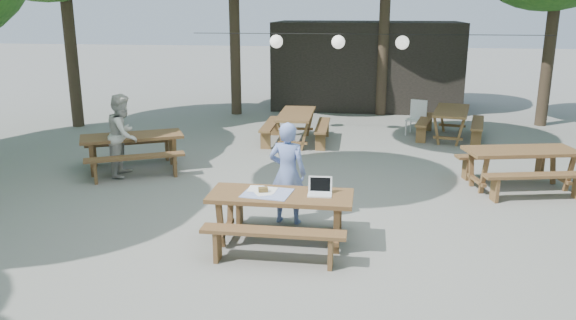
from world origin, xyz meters
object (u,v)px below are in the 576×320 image
(woman, at_px, (288,173))
(second_person, at_px, (123,135))
(picnic_table_nw, at_px, (133,152))
(plastic_chair, at_px, (416,125))
(main_picnic_table, at_px, (281,218))

(woman, height_order, second_person, second_person)
(picnic_table_nw, height_order, plastic_chair, plastic_chair)
(woman, height_order, plastic_chair, woman)
(second_person, bearing_deg, woman, -125.32)
(plastic_chair, bearing_deg, main_picnic_table, -85.00)
(second_person, xyz_separation_m, plastic_chair, (6.03, 4.57, -0.56))
(woman, bearing_deg, picnic_table_nw, -27.16)
(woman, xyz_separation_m, plastic_chair, (2.44, 6.66, -0.54))
(second_person, relative_size, plastic_chair, 1.81)
(main_picnic_table, height_order, plastic_chair, plastic_chair)
(main_picnic_table, distance_m, woman, 0.95)
(picnic_table_nw, height_order, woman, woman)
(main_picnic_table, height_order, second_person, second_person)
(main_picnic_table, height_order, woman, woman)
(picnic_table_nw, height_order, second_person, second_person)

